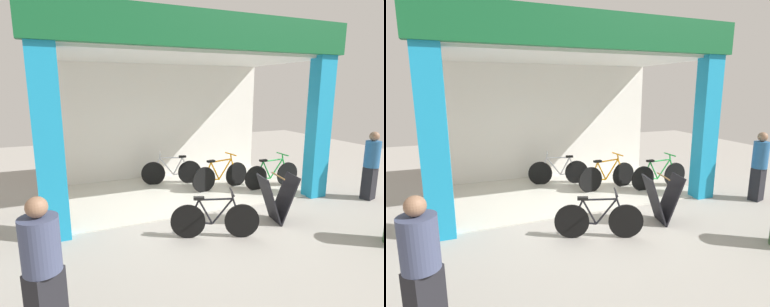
# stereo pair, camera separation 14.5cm
# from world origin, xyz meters

# --- Properties ---
(ground_plane) EXTENTS (20.64, 20.64, 0.00)m
(ground_plane) POSITION_xyz_m (0.00, 0.00, 0.00)
(ground_plane) COLOR #9E9991
(ground_plane) RESTS_ON ground
(shop_facade) EXTENTS (6.52, 3.52, 4.02)m
(shop_facade) POSITION_xyz_m (0.00, 1.73, 2.18)
(shop_facade) COLOR beige
(shop_facade) RESTS_ON ground
(bicycle_inside_0) EXTENTS (1.67, 0.46, 0.92)m
(bicycle_inside_0) POSITION_xyz_m (2.33, 0.89, 0.37)
(bicycle_inside_0) COLOR black
(bicycle_inside_0) RESTS_ON ground
(bicycle_inside_1) EXTENTS (1.62, 0.53, 0.91)m
(bicycle_inside_1) POSITION_xyz_m (-0.01, 2.23, 0.36)
(bicycle_inside_1) COLOR black
(bicycle_inside_1) RESTS_ON ground
(bicycle_inside_2) EXTENTS (1.69, 0.47, 0.94)m
(bicycle_inside_2) POSITION_xyz_m (1.02, 1.32, 0.37)
(bicycle_inside_2) COLOR black
(bicycle_inside_2) RESTS_ON ground
(bicycle_parked_0) EXTENTS (1.49, 0.61, 0.87)m
(bicycle_parked_0) POSITION_xyz_m (-0.34, -1.06, 0.35)
(bicycle_parked_0) COLOR black
(bicycle_parked_0) RESTS_ON ground
(sandwich_board_sign) EXTENTS (0.78, 0.64, 0.97)m
(sandwich_board_sign) POSITION_xyz_m (1.10, -0.91, 0.48)
(sandwich_board_sign) COLOR black
(sandwich_board_sign) RESTS_ON ground
(pedestrian_0) EXTENTS (0.53, 0.53, 1.62)m
(pedestrian_0) POSITION_xyz_m (-3.00, -2.53, 0.84)
(pedestrian_0) COLOR black
(pedestrian_0) RESTS_ON ground
(pedestrian_1) EXTENTS (0.42, 0.42, 1.63)m
(pedestrian_1) POSITION_xyz_m (3.98, -0.68, 0.84)
(pedestrian_1) COLOR black
(pedestrian_1) RESTS_ON ground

